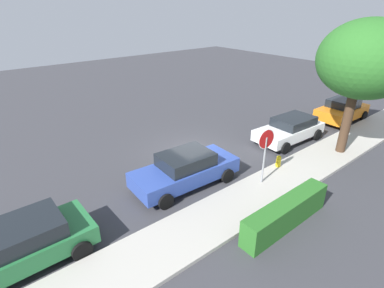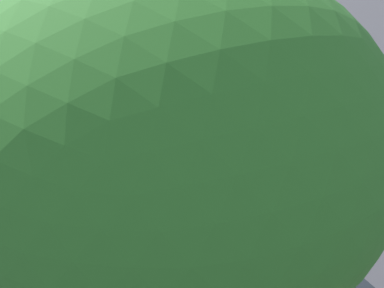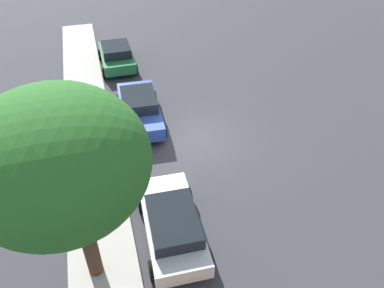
{
  "view_description": "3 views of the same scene",
  "coord_description": "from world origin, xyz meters",
  "px_view_note": "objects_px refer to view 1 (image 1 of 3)",
  "views": [
    {
      "loc": [
        8.87,
        10.82,
        7.1
      ],
      "look_at": [
        0.62,
        0.68,
        0.92
      ],
      "focal_mm": 28.0,
      "sensor_mm": 36.0,
      "label": 1
    },
    {
      "loc": [
        -9.9,
        6.93,
        6.85
      ],
      "look_at": [
        -0.38,
        1.78,
        1.49
      ],
      "focal_mm": 45.0,
      "sensor_mm": 36.0,
      "label": 2
    },
    {
      "loc": [
        -13.22,
        3.86,
        10.46
      ],
      "look_at": [
        -1.2,
        0.48,
        0.71
      ],
      "focal_mm": 35.0,
      "sensor_mm": 36.0,
      "label": 3
    }
  ],
  "objects_px": {
    "parked_car_green": "(25,243)",
    "parked_car_orange": "(342,110)",
    "stop_sign": "(265,147)",
    "parked_car_white": "(290,129)",
    "parked_car_blue": "(185,169)",
    "fire_hydrant": "(278,162)",
    "street_tree_near_corner": "(367,60)"
  },
  "relations": [
    {
      "from": "parked_car_blue",
      "to": "stop_sign",
      "type": "bearing_deg",
      "value": 140.36
    },
    {
      "from": "stop_sign",
      "to": "parked_car_green",
      "type": "bearing_deg",
      "value": -11.03
    },
    {
      "from": "stop_sign",
      "to": "parked_car_white",
      "type": "bearing_deg",
      "value": -157.85
    },
    {
      "from": "parked_car_blue",
      "to": "fire_hydrant",
      "type": "height_order",
      "value": "parked_car_blue"
    },
    {
      "from": "parked_car_white",
      "to": "parked_car_green",
      "type": "bearing_deg",
      "value": 1.06
    },
    {
      "from": "parked_car_green",
      "to": "parked_car_orange",
      "type": "bearing_deg",
      "value": 179.86
    },
    {
      "from": "parked_car_blue",
      "to": "fire_hydrant",
      "type": "bearing_deg",
      "value": 157.81
    },
    {
      "from": "stop_sign",
      "to": "parked_car_green",
      "type": "distance_m",
      "value": 9.02
    },
    {
      "from": "stop_sign",
      "to": "fire_hydrant",
      "type": "bearing_deg",
      "value": -167.19
    },
    {
      "from": "fire_hydrant",
      "to": "parked_car_orange",
      "type": "bearing_deg",
      "value": -171.36
    },
    {
      "from": "stop_sign",
      "to": "parked_car_blue",
      "type": "xyz_separation_m",
      "value": [
        2.51,
        -2.08,
        -1.04
      ]
    },
    {
      "from": "parked_car_green",
      "to": "parked_car_blue",
      "type": "bearing_deg",
      "value": -176.65
    },
    {
      "from": "parked_car_blue",
      "to": "parked_car_white",
      "type": "height_order",
      "value": "parked_car_blue"
    },
    {
      "from": "parked_car_orange",
      "to": "fire_hydrant",
      "type": "height_order",
      "value": "parked_car_orange"
    },
    {
      "from": "stop_sign",
      "to": "fire_hydrant",
      "type": "relative_size",
      "value": 3.6
    },
    {
      "from": "stop_sign",
      "to": "parked_car_orange",
      "type": "xyz_separation_m",
      "value": [
        -10.15,
        -1.67,
        -1.05
      ]
    },
    {
      "from": "fire_hydrant",
      "to": "parked_car_green",
      "type": "bearing_deg",
      "value": -7.28
    },
    {
      "from": "parked_car_white",
      "to": "fire_hydrant",
      "type": "bearing_deg",
      "value": 26.63
    },
    {
      "from": "parked_car_orange",
      "to": "street_tree_near_corner",
      "type": "relative_size",
      "value": 0.59
    },
    {
      "from": "parked_car_blue",
      "to": "street_tree_near_corner",
      "type": "distance_m",
      "value": 9.58
    },
    {
      "from": "parked_car_white",
      "to": "fire_hydrant",
      "type": "relative_size",
      "value": 6.0
    },
    {
      "from": "parked_car_green",
      "to": "parked_car_orange",
      "type": "xyz_separation_m",
      "value": [
        -18.94,
        0.05,
        0.01
      ]
    },
    {
      "from": "parked_car_blue",
      "to": "street_tree_near_corner",
      "type": "relative_size",
      "value": 0.71
    },
    {
      "from": "parked_car_blue",
      "to": "fire_hydrant",
      "type": "relative_size",
      "value": 6.54
    },
    {
      "from": "parked_car_white",
      "to": "stop_sign",
      "type": "bearing_deg",
      "value": 22.15
    },
    {
      "from": "stop_sign",
      "to": "parked_car_blue",
      "type": "relative_size",
      "value": 0.55
    },
    {
      "from": "parked_car_blue",
      "to": "fire_hydrant",
      "type": "xyz_separation_m",
      "value": [
        -4.17,
        1.7,
        -0.39
      ]
    },
    {
      "from": "stop_sign",
      "to": "parked_car_blue",
      "type": "height_order",
      "value": "stop_sign"
    },
    {
      "from": "parked_car_white",
      "to": "parked_car_green",
      "type": "height_order",
      "value": "parked_car_green"
    },
    {
      "from": "parked_car_blue",
      "to": "parked_car_green",
      "type": "xyz_separation_m",
      "value": [
        6.28,
        0.37,
        -0.02
      ]
    },
    {
      "from": "street_tree_near_corner",
      "to": "fire_hydrant",
      "type": "xyz_separation_m",
      "value": [
        4.03,
        -1.21,
        -4.4
      ]
    },
    {
      "from": "parked_car_orange",
      "to": "street_tree_near_corner",
      "type": "height_order",
      "value": "street_tree_near_corner"
    }
  ]
}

